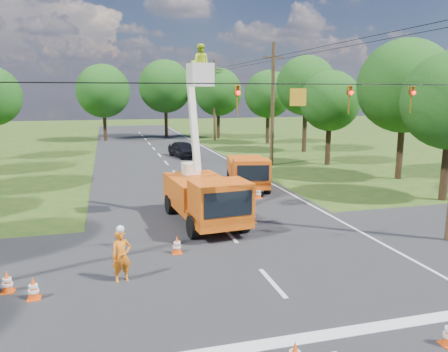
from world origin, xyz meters
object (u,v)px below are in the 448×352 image
object	(u,v)px
tree_right_d	(306,86)
tree_far_c	(218,92)
bucket_truck	(205,188)
tree_far_b	(165,86)
traffic_cone_2	(252,215)
pole_right_mid	(273,104)
traffic_cone_8	(177,245)
distant_car	(183,149)
traffic_cone_4	(33,289)
traffic_cone_5	(7,282)
pole_right_far	(214,100)
tree_right_b	(405,86)
tree_right_c	(330,101)
traffic_cone_7	(260,176)
traffic_cone_3	(258,193)
second_truck	(248,171)
tree_right_e	(268,94)
ground_worker	(122,256)
tree_far_a	(103,91)

from	to	relation	value
tree_right_d	tree_far_c	xyz separation A→B (m)	(-5.30, 15.00, -0.62)
bucket_truck	tree_far_b	xyz separation A→B (m)	(3.64, 40.01, 5.10)
traffic_cone_2	tree_far_b	bearing A→B (deg)	87.91
pole_right_mid	bucket_truck	bearing A→B (deg)	-121.33
traffic_cone_8	distant_car	bearing A→B (deg)	79.54
traffic_cone_4	traffic_cone_8	bearing A→B (deg)	29.14
traffic_cone_5	tree_right_d	xyz separation A→B (m)	(22.80, 27.48, 6.32)
pole_right_far	tree_right_b	xyz separation A→B (m)	(6.50, -28.00, 1.33)
tree_right_c	traffic_cone_7	bearing A→B (deg)	-147.06
traffic_cone_3	tree_far_c	world-z (taller)	tree_far_c
second_truck	tree_far_b	distance (m)	33.87
second_truck	tree_right_b	size ratio (longest dim) A/B	0.63
traffic_cone_2	tree_right_e	xyz separation A→B (m)	(12.28, 30.48, 5.45)
pole_right_far	tree_right_c	world-z (taller)	pole_right_far
distant_car	bucket_truck	bearing A→B (deg)	-109.62
traffic_cone_2	ground_worker	bearing A→B (deg)	-140.35
traffic_cone_7	pole_right_far	bearing A→B (deg)	82.86
ground_worker	tree_right_b	world-z (taller)	tree_right_b
traffic_cone_2	tree_far_a	size ratio (longest dim) A/B	0.07
tree_far_b	tree_right_e	bearing A→B (deg)	-42.80
traffic_cone_8	pole_right_mid	size ratio (longest dim) A/B	0.07
bucket_truck	traffic_cone_5	distance (m)	9.27
traffic_cone_3	pole_right_far	size ratio (longest dim) A/B	0.07
tree_right_c	tree_right_d	world-z (taller)	tree_right_d
second_truck	tree_right_b	world-z (taller)	tree_right_b
ground_worker	tree_far_a	distance (m)	43.88
traffic_cone_3	traffic_cone_4	bearing A→B (deg)	-136.39
traffic_cone_7	distant_car	bearing A→B (deg)	104.42
traffic_cone_7	tree_far_c	xyz separation A→B (m)	(4.28, 28.17, 5.70)
tree_right_d	traffic_cone_5	bearing A→B (deg)	-129.69
pole_right_far	tree_far_b	distance (m)	7.63
distant_car	pole_right_far	size ratio (longest dim) A/B	0.45
tree_far_c	second_truck	bearing A→B (deg)	-100.92
distant_car	traffic_cone_7	world-z (taller)	distant_car
traffic_cone_2	tree_right_b	world-z (taller)	tree_right_b
pole_right_far	tree_right_d	size ratio (longest dim) A/B	1.03
traffic_cone_8	pole_right_far	size ratio (longest dim) A/B	0.07
bucket_truck	tree_right_b	distance (m)	17.78
second_truck	ground_worker	xyz separation A→B (m)	(-8.24, -12.17, -0.25)
pole_right_mid	tree_right_e	world-z (taller)	pole_right_mid
tree_right_c	tree_far_c	world-z (taller)	tree_far_c
distant_car	traffic_cone_4	xyz separation A→B (m)	(-9.22, -27.33, -0.40)
tree_far_c	tree_right_e	bearing A→B (deg)	-58.44
pole_right_far	tree_right_b	distance (m)	28.78
pole_right_far	tree_right_d	world-z (taller)	pole_right_far
traffic_cone_4	tree_far_b	world-z (taller)	tree_far_b
traffic_cone_5	tree_right_e	xyz separation A→B (m)	(21.80, 35.48, 5.45)
traffic_cone_7	tree_far_b	xyz separation A→B (m)	(-2.22, 31.17, 6.45)
ground_worker	tree_right_b	distance (m)	23.93
traffic_cone_7	ground_worker	bearing A→B (deg)	-124.34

